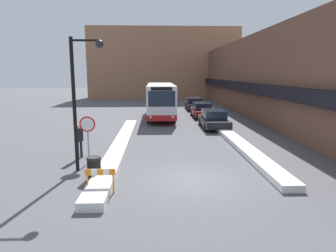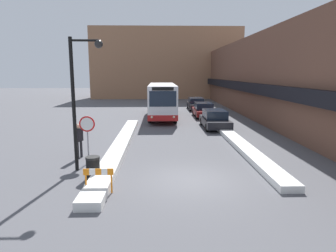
{
  "view_description": "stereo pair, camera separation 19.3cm",
  "coord_description": "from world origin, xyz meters",
  "px_view_note": "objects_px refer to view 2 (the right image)",
  "views": [
    {
      "loc": [
        -1.48,
        -11.77,
        4.37
      ],
      "look_at": [
        -0.8,
        4.89,
        1.43
      ],
      "focal_mm": 32.0,
      "sensor_mm": 36.0,
      "label": 1
    },
    {
      "loc": [
        -1.29,
        -11.78,
        4.37
      ],
      "look_at": [
        -0.8,
        4.89,
        1.43
      ],
      "focal_mm": 32.0,
      "sensor_mm": 36.0,
      "label": 2
    }
  ],
  "objects_px": {
    "parked_car_back": "(196,104)",
    "street_lamp": "(80,89)",
    "parked_car_front": "(215,119)",
    "pedestrian": "(79,138)",
    "parked_car_middle": "(204,110)",
    "trash_bin": "(93,168)",
    "stop_sign": "(87,129)",
    "construction_barricade": "(98,176)",
    "city_bus": "(162,100)"
  },
  "relations": [
    {
      "from": "parked_car_back",
      "to": "street_lamp",
      "type": "height_order",
      "value": "street_lamp"
    },
    {
      "from": "parked_car_front",
      "to": "parked_car_back",
      "type": "distance_m",
      "value": 12.47
    },
    {
      "from": "pedestrian",
      "to": "parked_car_middle",
      "type": "bearing_deg",
      "value": -11.45
    },
    {
      "from": "trash_bin",
      "to": "stop_sign",
      "type": "bearing_deg",
      "value": 107.54
    },
    {
      "from": "parked_car_middle",
      "to": "stop_sign",
      "type": "height_order",
      "value": "stop_sign"
    },
    {
      "from": "parked_car_middle",
      "to": "parked_car_back",
      "type": "height_order",
      "value": "parked_car_middle"
    },
    {
      "from": "construction_barricade",
      "to": "city_bus",
      "type": "bearing_deg",
      "value": 82.44
    },
    {
      "from": "pedestrian",
      "to": "trash_bin",
      "type": "bearing_deg",
      "value": -137.28
    },
    {
      "from": "trash_bin",
      "to": "street_lamp",
      "type": "bearing_deg",
      "value": 120.98
    },
    {
      "from": "parked_car_back",
      "to": "construction_barricade",
      "type": "xyz_separation_m",
      "value": [
        -6.73,
        -25.69,
        -0.05
      ]
    },
    {
      "from": "street_lamp",
      "to": "trash_bin",
      "type": "relative_size",
      "value": 6.21
    },
    {
      "from": "stop_sign",
      "to": "construction_barricade",
      "type": "xyz_separation_m",
      "value": [
        1.26,
        -3.82,
        -1.03
      ]
    },
    {
      "from": "street_lamp",
      "to": "trash_bin",
      "type": "bearing_deg",
      "value": -59.02
    },
    {
      "from": "street_lamp",
      "to": "trash_bin",
      "type": "distance_m",
      "value": 3.48
    },
    {
      "from": "construction_barricade",
      "to": "parked_car_front",
      "type": "bearing_deg",
      "value": 63.02
    },
    {
      "from": "parked_car_back",
      "to": "street_lamp",
      "type": "xyz_separation_m",
      "value": [
        -7.96,
        -22.97,
        2.97
      ]
    },
    {
      "from": "city_bus",
      "to": "stop_sign",
      "type": "xyz_separation_m",
      "value": [
        -3.79,
        -15.27,
        -0.11
      ]
    },
    {
      "from": "parked_car_front",
      "to": "pedestrian",
      "type": "xyz_separation_m",
      "value": [
        -8.66,
        -8.47,
        0.36
      ]
    },
    {
      "from": "city_bus",
      "to": "trash_bin",
      "type": "relative_size",
      "value": 11.2
    },
    {
      "from": "parked_car_front",
      "to": "construction_barricade",
      "type": "bearing_deg",
      "value": -116.98
    },
    {
      "from": "city_bus",
      "to": "pedestrian",
      "type": "distance_m",
      "value": 15.04
    },
    {
      "from": "parked_car_front",
      "to": "construction_barricade",
      "type": "xyz_separation_m",
      "value": [
        -6.73,
        -13.21,
        -0.06
      ]
    },
    {
      "from": "parked_car_front",
      "to": "street_lamp",
      "type": "height_order",
      "value": "street_lamp"
    },
    {
      "from": "construction_barricade",
      "to": "parked_car_middle",
      "type": "bearing_deg",
      "value": 70.92
    },
    {
      "from": "stop_sign",
      "to": "street_lamp",
      "type": "xyz_separation_m",
      "value": [
        0.02,
        -1.1,
        1.99
      ]
    },
    {
      "from": "parked_car_back",
      "to": "pedestrian",
      "type": "distance_m",
      "value": 22.66
    },
    {
      "from": "stop_sign",
      "to": "parked_car_back",
      "type": "bearing_deg",
      "value": 69.94
    },
    {
      "from": "city_bus",
      "to": "parked_car_middle",
      "type": "xyz_separation_m",
      "value": [
        4.19,
        0.36,
        -1.07
      ]
    },
    {
      "from": "parked_car_middle",
      "to": "city_bus",
      "type": "bearing_deg",
      "value": -175.12
    },
    {
      "from": "city_bus",
      "to": "construction_barricade",
      "type": "distance_m",
      "value": 19.29
    },
    {
      "from": "city_bus",
      "to": "pedestrian",
      "type": "bearing_deg",
      "value": -107.32
    },
    {
      "from": "parked_car_front",
      "to": "parked_car_back",
      "type": "height_order",
      "value": "parked_car_front"
    },
    {
      "from": "parked_car_front",
      "to": "construction_barricade",
      "type": "relative_size",
      "value": 4.17
    },
    {
      "from": "city_bus",
      "to": "stop_sign",
      "type": "distance_m",
      "value": 15.73
    },
    {
      "from": "city_bus",
      "to": "parked_car_middle",
      "type": "height_order",
      "value": "city_bus"
    },
    {
      "from": "city_bus",
      "to": "street_lamp",
      "type": "height_order",
      "value": "street_lamp"
    },
    {
      "from": "parked_car_middle",
      "to": "trash_bin",
      "type": "xyz_separation_m",
      "value": [
        -7.28,
        -17.87,
        -0.25
      ]
    },
    {
      "from": "parked_car_middle",
      "to": "construction_barricade",
      "type": "height_order",
      "value": "parked_car_middle"
    },
    {
      "from": "construction_barricade",
      "to": "street_lamp",
      "type": "bearing_deg",
      "value": 114.44
    },
    {
      "from": "parked_car_back",
      "to": "parked_car_front",
      "type": "bearing_deg",
      "value": -90.0
    },
    {
      "from": "street_lamp",
      "to": "parked_car_middle",
      "type": "bearing_deg",
      "value": 64.55
    },
    {
      "from": "parked_car_middle",
      "to": "construction_barricade",
      "type": "bearing_deg",
      "value": -109.08
    },
    {
      "from": "parked_car_middle",
      "to": "pedestrian",
      "type": "height_order",
      "value": "pedestrian"
    },
    {
      "from": "parked_car_middle",
      "to": "parked_car_front",
      "type": "bearing_deg",
      "value": -90.0
    },
    {
      "from": "street_lamp",
      "to": "pedestrian",
      "type": "height_order",
      "value": "street_lamp"
    },
    {
      "from": "city_bus",
      "to": "parked_car_front",
      "type": "height_order",
      "value": "city_bus"
    },
    {
      "from": "parked_car_middle",
      "to": "trash_bin",
      "type": "relative_size",
      "value": 4.66
    },
    {
      "from": "city_bus",
      "to": "construction_barricade",
      "type": "bearing_deg",
      "value": -97.56
    },
    {
      "from": "parked_car_back",
      "to": "stop_sign",
      "type": "distance_m",
      "value": 23.3
    },
    {
      "from": "parked_car_middle",
      "to": "trash_bin",
      "type": "bearing_deg",
      "value": -112.16
    }
  ]
}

